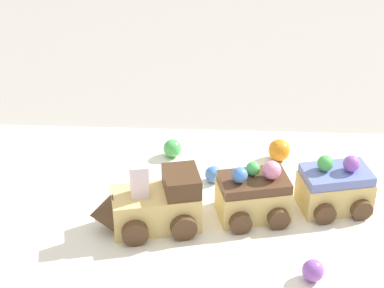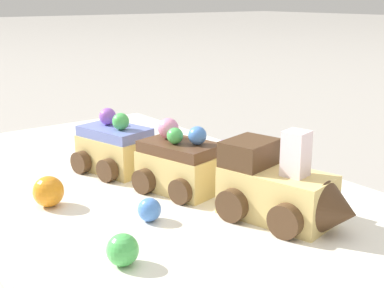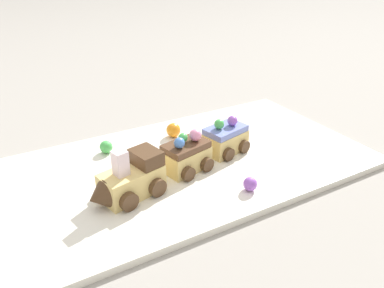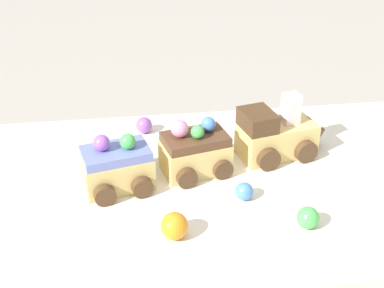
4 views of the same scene
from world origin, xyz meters
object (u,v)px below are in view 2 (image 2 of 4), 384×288
object	(u,v)px
cake_train_locomotive	(283,191)
gumball_green	(123,250)
gumball_orange	(48,191)
gumball_purple	(225,149)
gumball_blue	(149,210)
cake_car_chocolate	(180,165)
cake_car_blueberry	(114,149)

from	to	relation	value
cake_train_locomotive	gumball_green	xyz separation A→B (m)	(-0.01, -0.15, -0.01)
gumball_orange	gumball_green	distance (m)	0.14
gumball_orange	gumball_purple	world-z (taller)	gumball_orange
gumball_purple	gumball_blue	size ratio (longest dim) A/B	1.08
cake_car_chocolate	gumball_green	size ratio (longest dim) A/B	3.67
cake_car_blueberry	gumball_green	distance (m)	0.22
gumball_green	cake_car_chocolate	bearing A→B (deg)	129.40
cake_car_chocolate	gumball_purple	xyz separation A→B (m)	(-0.06, 0.11, -0.01)
cake_car_chocolate	gumball_blue	world-z (taller)	cake_car_chocolate
cake_train_locomotive	gumball_purple	world-z (taller)	cake_train_locomotive
gumball_purple	gumball_green	world-z (taller)	gumball_green
cake_train_locomotive	gumball_orange	bearing A→B (deg)	-148.89
cake_train_locomotive	gumball_orange	xyz separation A→B (m)	(-0.15, -0.15, -0.01)
cake_car_chocolate	gumball_blue	distance (m)	0.08
cake_car_chocolate	cake_car_blueberry	world-z (taller)	cake_car_chocolate
gumball_orange	gumball_purple	bearing A→B (deg)	94.65
cake_car_chocolate	gumball_blue	bearing A→B (deg)	-67.97
cake_train_locomotive	cake_car_blueberry	distance (m)	0.22
cake_car_chocolate	cake_car_blueberry	distance (m)	0.10
cake_car_chocolate	gumball_orange	size ratio (longest dim) A/B	3.06
cake_car_blueberry	gumball_purple	size ratio (longest dim) A/B	3.91
gumball_orange	gumball_green	world-z (taller)	gumball_orange
gumball_purple	gumball_blue	xyz separation A→B (m)	(0.10, -0.17, -0.00)
gumball_blue	gumball_purple	bearing A→B (deg)	120.88
cake_train_locomotive	gumball_blue	distance (m)	0.12
gumball_orange	gumball_blue	size ratio (longest dim) A/B	1.39
cake_car_chocolate	cake_car_blueberry	size ratio (longest dim) A/B	1.00
cake_car_chocolate	gumball_blue	size ratio (longest dim) A/B	4.24
cake_car_chocolate	gumball_green	world-z (taller)	cake_car_chocolate
gumball_green	gumball_orange	bearing A→B (deg)	179.30
cake_train_locomotive	gumball_blue	world-z (taller)	cake_train_locomotive
gumball_green	gumball_blue	bearing A→B (deg)	133.57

